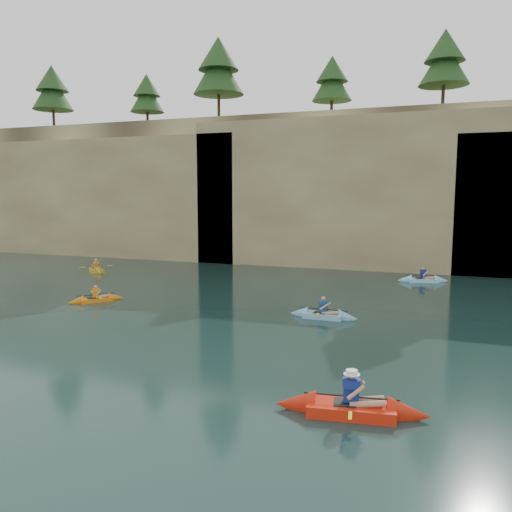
% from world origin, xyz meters
% --- Properties ---
extents(ground, '(160.00, 160.00, 0.00)m').
position_xyz_m(ground, '(0.00, 0.00, 0.00)').
color(ground, black).
rests_on(ground, ground).
extents(cliff, '(70.00, 16.00, 12.00)m').
position_xyz_m(cliff, '(0.00, 30.00, 6.00)').
color(cliff, tan).
rests_on(cliff, ground).
extents(cliff_slab_west, '(26.00, 2.40, 10.56)m').
position_xyz_m(cliff_slab_west, '(-20.00, 22.60, 5.28)').
color(cliff_slab_west, tan).
rests_on(cliff_slab_west, ground).
extents(cliff_slab_center, '(24.00, 2.40, 11.40)m').
position_xyz_m(cliff_slab_center, '(2.00, 22.60, 5.70)').
color(cliff_slab_center, tan).
rests_on(cliff_slab_center, ground).
extents(sea_cave_west, '(4.50, 1.00, 4.00)m').
position_xyz_m(sea_cave_west, '(-18.00, 21.95, 2.00)').
color(sea_cave_west, black).
rests_on(sea_cave_west, ground).
extents(sea_cave_center, '(3.50, 1.00, 3.20)m').
position_xyz_m(sea_cave_center, '(-4.00, 21.95, 1.60)').
color(sea_cave_center, black).
rests_on(sea_cave_center, ground).
extents(sea_cave_east, '(5.00, 1.00, 4.50)m').
position_xyz_m(sea_cave_east, '(10.00, 21.95, 2.25)').
color(sea_cave_east, black).
rests_on(sea_cave_east, ground).
extents(cliff_pines, '(56.00, 6.00, 7.83)m').
position_xyz_m(cliff_pines, '(0.00, 25.00, 15.91)').
color(cliff_pines, '#183313').
rests_on(cliff_pines, cliff).
extents(main_kayaker, '(3.95, 2.59, 1.44)m').
position_xyz_m(main_kayaker, '(6.00, -2.43, 0.19)').
color(main_kayaker, red).
rests_on(main_kayaker, ground).
extents(kayaker_orange, '(2.28, 2.53, 1.05)m').
position_xyz_m(kayaker_orange, '(-8.46, 6.42, 0.13)').
color(kayaker_orange, orange).
rests_on(kayaker_orange, ground).
extents(kayaker_ltblue_near, '(3.12, 2.41, 1.22)m').
position_xyz_m(kayaker_ltblue_near, '(3.28, 6.98, 0.15)').
color(kayaker_ltblue_near, '#7FBAD5').
rests_on(kayaker_ltblue_near, ground).
extents(kayaker_yellow, '(2.64, 2.43, 1.18)m').
position_xyz_m(kayaker_yellow, '(-14.65, 14.58, 0.15)').
color(kayaker_yellow, gold).
rests_on(kayaker_yellow, ground).
extents(kayaker_ltblue_mid, '(3.22, 2.29, 1.20)m').
position_xyz_m(kayaker_ltblue_mid, '(7.26, 18.10, 0.15)').
color(kayaker_ltblue_mid, '#8AD5E8').
rests_on(kayaker_ltblue_mid, ground).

